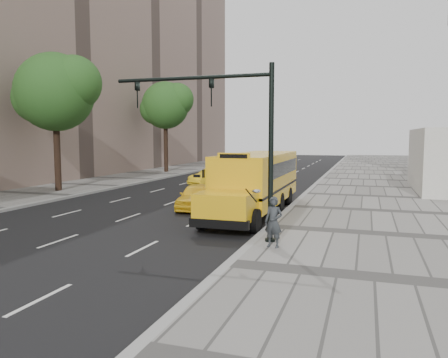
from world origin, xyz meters
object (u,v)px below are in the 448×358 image
(tree_b, at_px, (56,91))
(pedestrian, at_px, (273,222))
(tree_c, at_px, (166,105))
(traffic_signal, at_px, (233,130))
(taxi_near, at_px, (197,196))
(school_bus, at_px, (257,178))
(taxi_far, at_px, (212,177))

(tree_b, distance_m, pedestrian, 21.20)
(tree_c, xyz_separation_m, pedestrian, (17.28, -27.90, -6.17))
(tree_c, bearing_deg, tree_b, -89.98)
(tree_c, xyz_separation_m, traffic_signal, (15.60, -27.11, -3.09))
(taxi_near, bearing_deg, traffic_signal, -66.35)
(tree_c, distance_m, school_bus, 25.94)
(school_bus, bearing_deg, taxi_far, 120.24)
(school_bus, bearing_deg, tree_b, 167.15)
(tree_c, bearing_deg, traffic_signal, -60.09)
(pedestrian, bearing_deg, school_bus, 121.00)
(traffic_signal, bearing_deg, tree_c, 119.91)
(taxi_far, bearing_deg, traffic_signal, -43.54)
(school_bus, xyz_separation_m, taxi_far, (-6.35, 10.90, -1.08))
(taxi_near, xyz_separation_m, pedestrian, (5.66, -7.29, 0.32))
(taxi_near, height_order, taxi_far, taxi_near)
(traffic_signal, bearing_deg, school_bus, 96.00)
(tree_b, height_order, taxi_near, tree_b)
(school_bus, height_order, taxi_near, school_bus)
(tree_b, xyz_separation_m, tree_c, (-0.01, 17.14, 0.26))
(pedestrian, bearing_deg, taxi_near, 140.94)
(taxi_near, bearing_deg, tree_b, 155.59)
(tree_b, height_order, school_bus, tree_b)
(taxi_far, height_order, pedestrian, pedestrian)
(taxi_near, relative_size, pedestrian, 2.36)
(school_bus, bearing_deg, tree_c, 125.98)
(tree_b, height_order, traffic_signal, tree_b)
(tree_b, distance_m, school_bus, 16.13)
(taxi_near, height_order, pedestrian, pedestrian)
(school_bus, bearing_deg, traffic_signal, -84.00)
(taxi_far, xyz_separation_m, traffic_signal, (7.04, -17.48, 3.41))
(traffic_signal, bearing_deg, tree_b, 147.38)
(school_bus, height_order, taxi_far, school_bus)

